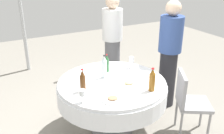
{
  "coord_description": "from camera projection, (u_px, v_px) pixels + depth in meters",
  "views": [
    {
      "loc": [
        -1.36,
        -2.54,
        2.15
      ],
      "look_at": [
        0.0,
        0.0,
        0.94
      ],
      "focal_mm": 41.01,
      "sensor_mm": 36.0,
      "label": 1
    }
  ],
  "objects": [
    {
      "name": "wine_glass_right",
      "position": [
        131.0,
        60.0,
        3.56
      ],
      "size": [
        0.07,
        0.07,
        0.16
      ],
      "color": "white",
      "rests_on": "dining_table"
    },
    {
      "name": "bottle_clear_east",
      "position": [
        104.0,
        67.0,
        3.26
      ],
      "size": [
        0.07,
        0.07,
        0.31
      ],
      "color": "silver",
      "rests_on": "dining_table"
    },
    {
      "name": "wine_glass_far",
      "position": [
        82.0,
        93.0,
        2.7
      ],
      "size": [
        0.07,
        0.07,
        0.15
      ],
      "color": "white",
      "rests_on": "dining_table"
    },
    {
      "name": "person_outer",
      "position": [
        169.0,
        53.0,
        3.8
      ],
      "size": [
        0.34,
        0.34,
        1.64
      ],
      "rotation": [
        0.0,
        0.0,
        -1.37
      ],
      "color": "#26262B",
      "rests_on": "ground_plane"
    },
    {
      "name": "spoon_outer",
      "position": [
        83.0,
        70.0,
        3.53
      ],
      "size": [
        0.1,
        0.16,
        0.0
      ],
      "primitive_type": "cube",
      "rotation": [
        0.0,
        0.0,
        4.2
      ],
      "color": "silver",
      "rests_on": "dining_table"
    },
    {
      "name": "ground_plane",
      "position": [
        112.0,
        130.0,
        3.49
      ],
      "size": [
        10.0,
        10.0,
        0.0
      ],
      "primitive_type": "plane",
      "color": "gray"
    },
    {
      "name": "bottle_amber_west",
      "position": [
        152.0,
        80.0,
        2.93
      ],
      "size": [
        0.07,
        0.07,
        0.28
      ],
      "color": "#8C5619",
      "rests_on": "dining_table"
    },
    {
      "name": "plate_rear",
      "position": [
        106.0,
        86.0,
        3.08
      ],
      "size": [
        0.22,
        0.22,
        0.02
      ],
      "color": "white",
      "rests_on": "dining_table"
    },
    {
      "name": "plate_north",
      "position": [
        113.0,
        99.0,
        2.78
      ],
      "size": [
        0.26,
        0.26,
        0.04
      ],
      "color": "white",
      "rests_on": "dining_table"
    },
    {
      "name": "dining_table",
      "position": [
        112.0,
        92.0,
        3.26
      ],
      "size": [
        1.39,
        1.39,
        0.74
      ],
      "color": "white",
      "rests_on": "ground_plane"
    },
    {
      "name": "chair_inner",
      "position": [
        188.0,
        99.0,
        3.24
      ],
      "size": [
        0.55,
        0.55,
        0.87
      ],
      "rotation": [
        0.0,
        0.0,
        4.16
      ],
      "color": "#99999E",
      "rests_on": "ground_plane"
    },
    {
      "name": "bottle_green_outer",
      "position": [
        107.0,
        64.0,
        3.45
      ],
      "size": [
        0.06,
        0.06,
        0.25
      ],
      "color": "#2D6B38",
      "rests_on": "dining_table"
    },
    {
      "name": "tent_pole_secondary",
      "position": [
        119.0,
        4.0,
        5.12
      ],
      "size": [
        0.07,
        0.07,
        2.66
      ],
      "primitive_type": "cylinder",
      "color": "#B2B5B7",
      "rests_on": "ground_plane"
    },
    {
      "name": "person_east",
      "position": [
        112.0,
        42.0,
        4.33
      ],
      "size": [
        0.34,
        0.34,
        1.64
      ],
      "rotation": [
        0.0,
        0.0,
        -0.5
      ],
      "color": "slate",
      "rests_on": "ground_plane"
    },
    {
      "name": "tent_pole_main",
      "position": [
        20.0,
        8.0,
        4.92
      ],
      "size": [
        0.07,
        0.07,
        2.59
      ],
      "primitive_type": "cylinder",
      "color": "#B2B5B7",
      "rests_on": "ground_plane"
    },
    {
      "name": "plate_near",
      "position": [
        129.0,
        84.0,
        3.12
      ],
      "size": [
        0.26,
        0.26,
        0.04
      ],
      "color": "white",
      "rests_on": "dining_table"
    },
    {
      "name": "bottle_brown_far",
      "position": [
        83.0,
        81.0,
        2.92
      ],
      "size": [
        0.07,
        0.07,
        0.28
      ],
      "color": "#593314",
      "rests_on": "dining_table"
    }
  ]
}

